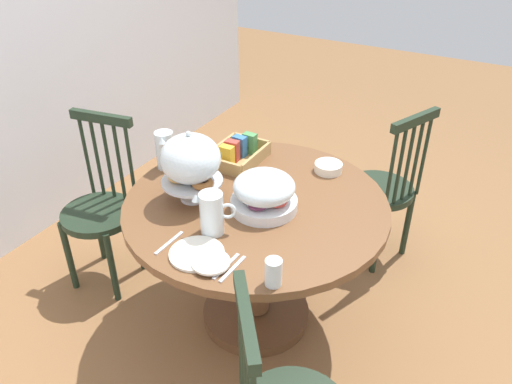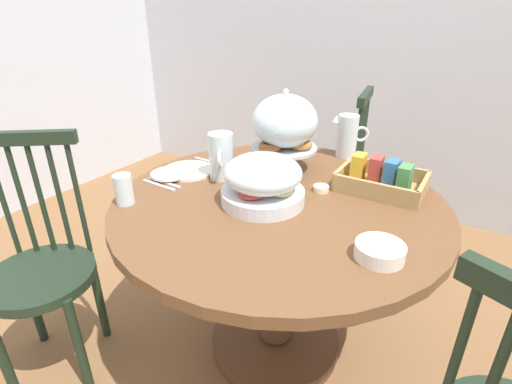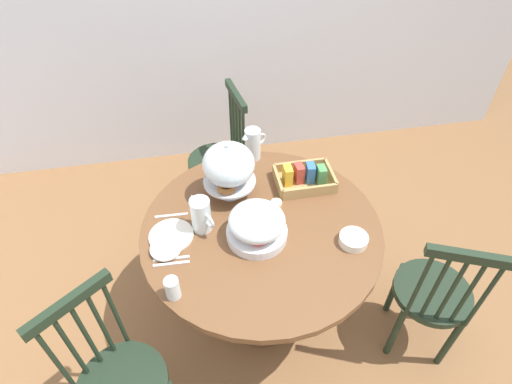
{
  "view_description": "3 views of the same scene",
  "coord_description": "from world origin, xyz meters",
  "px_view_note": "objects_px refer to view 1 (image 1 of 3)",
  "views": [
    {
      "loc": [
        -1.84,
        -0.76,
        2.02
      ],
      "look_at": [
        -0.15,
        0.18,
        0.79
      ],
      "focal_mm": 35.48,
      "sensor_mm": 36.0,
      "label": 1
    },
    {
      "loc": [
        0.45,
        -0.95,
        1.38
      ],
      "look_at": [
        -0.25,
        0.18,
        0.74
      ],
      "focal_mm": 27.1,
      "sensor_mm": 36.0,
      "label": 2
    },
    {
      "loc": [
        -0.43,
        -1.19,
        2.33
      ],
      "look_at": [
        -0.15,
        0.33,
        0.84
      ],
      "focal_mm": 29.32,
      "sensor_mm": 36.0,
      "label": 3
    }
  ],
  "objects_px": {
    "china_plate_small": "(211,262)",
    "windsor_chair_by_cabinet": "(101,211)",
    "cereal_basket": "(238,153)",
    "cereal_bowl": "(329,168)",
    "china_plate_large": "(197,254)",
    "dining_table": "(256,237)",
    "fruit_platter_covered": "(264,192)",
    "orange_juice_pitcher": "(212,215)",
    "drinking_glass": "(273,272)",
    "butter_dish": "(242,181)",
    "milk_pitcher": "(165,152)",
    "pastry_stand_with_dome": "(191,161)",
    "windsor_chair_near_window": "(382,191)"
  },
  "relations": [
    {
      "from": "china_plate_small",
      "to": "windsor_chair_by_cabinet",
      "type": "bearing_deg",
      "value": 69.75
    },
    {
      "from": "cereal_basket",
      "to": "cereal_bowl",
      "type": "height_order",
      "value": "cereal_basket"
    },
    {
      "from": "china_plate_large",
      "to": "dining_table",
      "type": "bearing_deg",
      "value": -2.16
    },
    {
      "from": "dining_table",
      "to": "cereal_bowl",
      "type": "distance_m",
      "value": 0.51
    },
    {
      "from": "fruit_platter_covered",
      "to": "china_plate_large",
      "type": "distance_m",
      "value": 0.43
    },
    {
      "from": "orange_juice_pitcher",
      "to": "drinking_glass",
      "type": "height_order",
      "value": "orange_juice_pitcher"
    },
    {
      "from": "orange_juice_pitcher",
      "to": "cereal_bowl",
      "type": "height_order",
      "value": "orange_juice_pitcher"
    },
    {
      "from": "dining_table",
      "to": "cereal_basket",
      "type": "distance_m",
      "value": 0.48
    },
    {
      "from": "cereal_basket",
      "to": "cereal_bowl",
      "type": "bearing_deg",
      "value": -75.3
    },
    {
      "from": "china_plate_small",
      "to": "butter_dish",
      "type": "bearing_deg",
      "value": 19.37
    },
    {
      "from": "dining_table",
      "to": "drinking_glass",
      "type": "bearing_deg",
      "value": -144.34
    },
    {
      "from": "cereal_bowl",
      "to": "butter_dish",
      "type": "distance_m",
      "value": 0.45
    },
    {
      "from": "dining_table",
      "to": "china_plate_small",
      "type": "distance_m",
      "value": 0.53
    },
    {
      "from": "milk_pitcher",
      "to": "china_plate_large",
      "type": "height_order",
      "value": "milk_pitcher"
    },
    {
      "from": "fruit_platter_covered",
      "to": "china_plate_large",
      "type": "xyz_separation_m",
      "value": [
        -0.42,
        0.08,
        -0.08
      ]
    },
    {
      "from": "pastry_stand_with_dome",
      "to": "drinking_glass",
      "type": "distance_m",
      "value": 0.69
    },
    {
      "from": "milk_pitcher",
      "to": "china_plate_large",
      "type": "xyz_separation_m",
      "value": [
        -0.51,
        -0.54,
        -0.08
      ]
    },
    {
      "from": "windsor_chair_by_cabinet",
      "to": "pastry_stand_with_dome",
      "type": "distance_m",
      "value": 0.8
    },
    {
      "from": "pastry_stand_with_dome",
      "to": "cereal_bowl",
      "type": "height_order",
      "value": "pastry_stand_with_dome"
    },
    {
      "from": "china_plate_small",
      "to": "drinking_glass",
      "type": "height_order",
      "value": "drinking_glass"
    },
    {
      "from": "fruit_platter_covered",
      "to": "cereal_bowl",
      "type": "distance_m",
      "value": 0.48
    },
    {
      "from": "orange_juice_pitcher",
      "to": "butter_dish",
      "type": "relative_size",
      "value": 3.14
    },
    {
      "from": "dining_table",
      "to": "milk_pitcher",
      "type": "distance_m",
      "value": 0.63
    },
    {
      "from": "butter_dish",
      "to": "fruit_platter_covered",
      "type": "bearing_deg",
      "value": -125.89
    },
    {
      "from": "dining_table",
      "to": "pastry_stand_with_dome",
      "type": "height_order",
      "value": "pastry_stand_with_dome"
    },
    {
      "from": "orange_juice_pitcher",
      "to": "pastry_stand_with_dome",
      "type": "bearing_deg",
      "value": 52.02
    },
    {
      "from": "windsor_chair_near_window",
      "to": "windsor_chair_by_cabinet",
      "type": "distance_m",
      "value": 1.59
    },
    {
      "from": "milk_pitcher",
      "to": "drinking_glass",
      "type": "xyz_separation_m",
      "value": [
        -0.51,
        -0.88,
        -0.03
      ]
    },
    {
      "from": "windsor_chair_by_cabinet",
      "to": "cereal_basket",
      "type": "height_order",
      "value": "windsor_chair_by_cabinet"
    },
    {
      "from": "windsor_chair_by_cabinet",
      "to": "pastry_stand_with_dome",
      "type": "xyz_separation_m",
      "value": [
        -0.0,
        -0.64,
        0.49
      ]
    },
    {
      "from": "china_plate_large",
      "to": "cereal_bowl",
      "type": "distance_m",
      "value": 0.89
    },
    {
      "from": "pastry_stand_with_dome",
      "to": "milk_pitcher",
      "type": "height_order",
      "value": "pastry_stand_with_dome"
    },
    {
      "from": "windsor_chair_near_window",
      "to": "pastry_stand_with_dome",
      "type": "xyz_separation_m",
      "value": [
        -0.95,
        0.64,
        0.49
      ]
    },
    {
      "from": "pastry_stand_with_dome",
      "to": "cereal_basket",
      "type": "height_order",
      "value": "pastry_stand_with_dome"
    },
    {
      "from": "fruit_platter_covered",
      "to": "milk_pitcher",
      "type": "distance_m",
      "value": 0.62
    },
    {
      "from": "china_plate_small",
      "to": "cereal_bowl",
      "type": "height_order",
      "value": "cereal_bowl"
    },
    {
      "from": "china_plate_small",
      "to": "butter_dish",
      "type": "height_order",
      "value": "same"
    },
    {
      "from": "pastry_stand_with_dome",
      "to": "drinking_glass",
      "type": "height_order",
      "value": "pastry_stand_with_dome"
    },
    {
      "from": "orange_juice_pitcher",
      "to": "dining_table",
      "type": "bearing_deg",
      "value": -8.66
    },
    {
      "from": "dining_table",
      "to": "windsor_chair_by_cabinet",
      "type": "bearing_deg",
      "value": 97.52
    },
    {
      "from": "windsor_chair_near_window",
      "to": "cereal_basket",
      "type": "distance_m",
      "value": 0.9
    },
    {
      "from": "windsor_chair_by_cabinet",
      "to": "drinking_glass",
      "type": "distance_m",
      "value": 1.32
    },
    {
      "from": "windsor_chair_near_window",
      "to": "drinking_glass",
      "type": "relative_size",
      "value": 8.86
    },
    {
      "from": "windsor_chair_near_window",
      "to": "drinking_glass",
      "type": "height_order",
      "value": "windsor_chair_near_window"
    },
    {
      "from": "milk_pitcher",
      "to": "butter_dish",
      "type": "relative_size",
      "value": 3.27
    },
    {
      "from": "windsor_chair_by_cabinet",
      "to": "butter_dish",
      "type": "distance_m",
      "value": 0.85
    },
    {
      "from": "windsor_chair_by_cabinet",
      "to": "cereal_bowl",
      "type": "xyz_separation_m",
      "value": [
        0.54,
        -1.09,
        0.31
      ]
    },
    {
      "from": "dining_table",
      "to": "windsor_chair_near_window",
      "type": "distance_m",
      "value": 0.91
    },
    {
      "from": "cereal_bowl",
      "to": "windsor_chair_near_window",
      "type": "bearing_deg",
      "value": -24.7
    },
    {
      "from": "windsor_chair_by_cabinet",
      "to": "cereal_bowl",
      "type": "distance_m",
      "value": 1.26
    }
  ]
}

